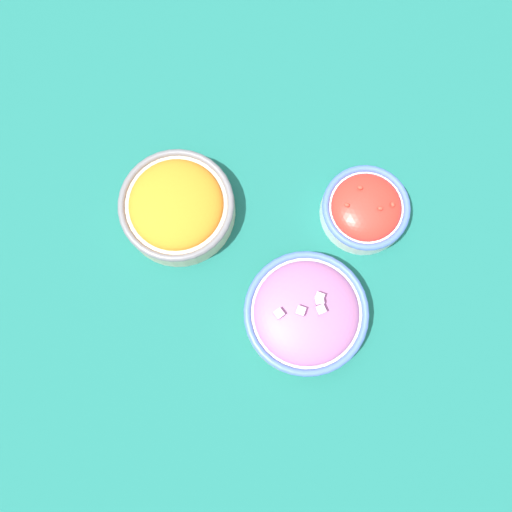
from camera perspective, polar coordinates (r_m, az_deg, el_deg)
The scene contains 4 objects.
ground_plane at distance 0.99m, azimuth 0.00°, elevation -0.33°, with size 3.00×3.00×0.00m, color #196056.
bowl_cherry_tomatoes at distance 1.00m, azimuth 10.87°, elevation 4.65°, with size 0.15×0.15×0.07m.
bowl_carrots at distance 0.98m, azimuth -7.90°, elevation 4.93°, with size 0.20×0.20×0.08m.
bowl_red_onion at distance 0.94m, azimuth 5.00°, elevation -5.73°, with size 0.20×0.20×0.08m.
Camera 1 is at (-0.06, -0.17, 0.97)m, focal length 40.00 mm.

